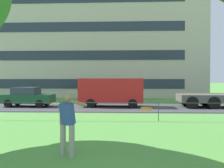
# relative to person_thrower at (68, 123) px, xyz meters

# --- Properties ---
(street_strip) EXTENTS (80.00, 6.19, 0.01)m
(street_strip) POSITION_rel_person_thrower_xyz_m (0.86, 11.87, -0.95)
(street_strip) COLOR #424247
(street_strip) RESTS_ON ground
(park_fence) EXTENTS (35.24, 0.04, 1.00)m
(park_fence) POSITION_rel_person_thrower_xyz_m (0.86, 5.92, -0.28)
(park_fence) COLOR #333833
(park_fence) RESTS_ON ground
(person_thrower) EXTENTS (0.74, 0.70, 1.77)m
(person_thrower) POSITION_rel_person_thrower_xyz_m (0.00, 0.00, 0.00)
(person_thrower) COLOR gray
(person_thrower) RESTS_ON ground
(frisbee) EXTENTS (0.32, 0.32, 0.06)m
(frisbee) POSITION_rel_person_thrower_xyz_m (2.10, -1.14, 0.54)
(frisbee) COLOR orange
(car_dark_green_left) EXTENTS (4.05, 1.91, 1.54)m
(car_dark_green_left) POSITION_rel_person_thrower_xyz_m (-6.07, 12.28, -0.18)
(car_dark_green_left) COLOR #194C2D
(car_dark_green_left) RESTS_ON ground
(panel_van_far_right) EXTENTS (5.05, 2.20, 2.24)m
(panel_van_far_right) POSITION_rel_person_thrower_xyz_m (0.60, 12.58, 0.32)
(panel_van_far_right) COLOR red
(panel_van_far_right) RESTS_ON ground
(apartment_building_background) EXTENTS (35.94, 12.95, 20.16)m
(apartment_building_background) POSITION_rel_person_thrower_xyz_m (-6.50, 27.60, 9.13)
(apartment_building_background) COLOR beige
(apartment_building_background) RESTS_ON ground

